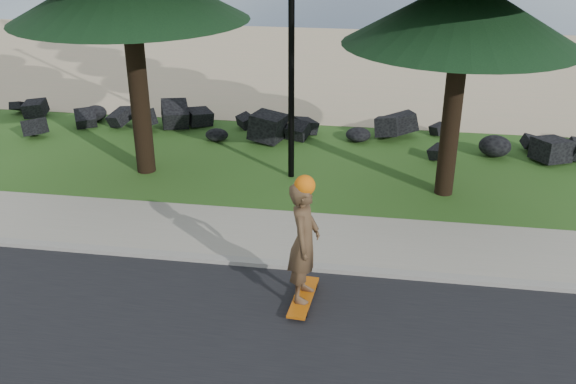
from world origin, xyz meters
name	(u,v)px	position (x,y,z in m)	size (l,w,h in m)	color
ground	(266,241)	(0.00, 0.00, 0.00)	(160.00, 160.00, 0.00)	#2D5B1C
kerb	(257,263)	(0.00, -0.90, 0.05)	(160.00, 0.20, 0.10)	#9D988D
sidewalk	(268,235)	(0.00, 0.20, 0.04)	(160.00, 2.00, 0.08)	#9B9782
beach_sand	(334,64)	(0.00, 14.50, 0.01)	(160.00, 15.00, 0.01)	#D3B28D
seawall_boulders	(304,141)	(0.00, 5.60, 0.00)	(60.00, 2.40, 1.10)	black
skateboarder	(304,242)	(0.97, -1.92, 1.12)	(0.53, 1.22, 2.24)	#C1590B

